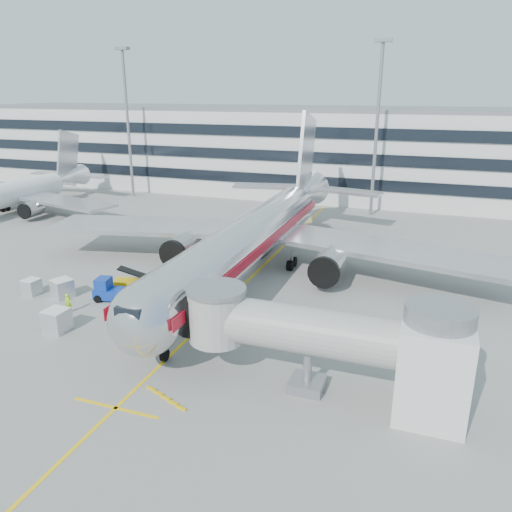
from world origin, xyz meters
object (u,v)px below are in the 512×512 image
(baggage_tug, at_px, (108,291))
(main_jet, at_px, (257,234))
(cargo_container_right, at_px, (32,287))
(belt_loader, at_px, (137,283))
(cargo_container_front, at_px, (57,320))
(cargo_container_left, at_px, (62,288))
(ramp_worker, at_px, (68,303))

(baggage_tug, bearing_deg, main_jet, 48.54)
(main_jet, relative_size, cargo_container_right, 34.09)
(main_jet, xyz_separation_m, belt_loader, (-9.40, -8.61, -3.61))
(cargo_container_right, relative_size, cargo_container_front, 0.81)
(cargo_container_left, bearing_deg, cargo_container_right, -173.10)
(cargo_container_left, distance_m, ramp_worker, 3.88)
(main_jet, distance_m, cargo_container_left, 19.80)
(main_jet, bearing_deg, cargo_container_left, -139.37)
(main_jet, relative_size, ramp_worker, 28.82)
(belt_loader, bearing_deg, cargo_container_right, -152.67)
(cargo_container_left, relative_size, ramp_worker, 1.22)
(baggage_tug, height_order, cargo_container_left, baggage_tug)
(cargo_container_front, bearing_deg, cargo_container_right, 144.66)
(belt_loader, height_order, cargo_container_right, belt_loader)
(baggage_tug, height_order, cargo_container_front, baggage_tug)
(main_jet, relative_size, cargo_container_front, 27.53)
(belt_loader, relative_size, cargo_container_right, 3.18)
(ramp_worker, bearing_deg, belt_loader, 7.35)
(belt_loader, bearing_deg, main_jet, 42.50)
(main_jet, xyz_separation_m, baggage_tug, (-10.40, -11.77, -3.31))
(belt_loader, distance_m, cargo_container_right, 9.79)
(cargo_container_right, bearing_deg, cargo_container_left, 6.90)
(cargo_container_left, xyz_separation_m, cargo_container_front, (4.32, -5.79, 0.05))
(baggage_tug, xyz_separation_m, ramp_worker, (-1.56, -3.57, -0.04))
(belt_loader, xyz_separation_m, cargo_container_front, (-1.10, -9.88, 0.30))
(baggage_tug, relative_size, cargo_container_front, 1.66)
(belt_loader, xyz_separation_m, baggage_tug, (-1.00, -3.16, 0.29))
(baggage_tug, distance_m, cargo_container_left, 4.52)
(belt_loader, xyz_separation_m, cargo_container_right, (-8.70, -4.50, 0.12))
(cargo_container_left, height_order, cargo_container_front, cargo_container_front)
(main_jet, relative_size, baggage_tug, 16.60)
(belt_loader, bearing_deg, baggage_tug, -107.60)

